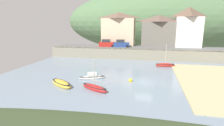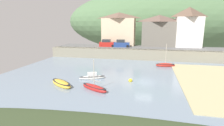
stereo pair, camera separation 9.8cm
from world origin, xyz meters
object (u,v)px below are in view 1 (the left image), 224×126
(parked_car_near_slipway, at_px, (107,44))
(parked_car_by_wall, at_px, (121,44))
(waterfront_building_left, at_px, (119,29))
(mooring_buoy, at_px, (130,80))
(waterfront_building_right, at_px, (188,27))
(sailboat_far_left, at_px, (94,88))
(dinghy_open_wooden, at_px, (61,84))
(waterfront_building_centre, at_px, (158,30))
(fishing_boat_green, at_px, (92,77))
(sailboat_tall_mast, at_px, (165,65))

(parked_car_near_slipway, relative_size, parked_car_by_wall, 0.98)
(parked_car_near_slipway, bearing_deg, waterfront_building_left, 59.52)
(waterfront_building_left, bearing_deg, mooring_buoy, -76.11)
(waterfront_building_right, distance_m, sailboat_far_left, 34.82)
(dinghy_open_wooden, xyz_separation_m, parked_car_by_wall, (4.38, 24.76, 2.92))
(waterfront_building_left, height_order, dinghy_open_wooden, waterfront_building_left)
(waterfront_building_centre, distance_m, dinghy_open_wooden, 32.99)
(waterfront_building_right, distance_m, fishing_boat_green, 32.03)
(waterfront_building_left, xyz_separation_m, sailboat_far_left, (2.11, -29.88, -6.73))
(sailboat_far_left, bearing_deg, mooring_buoy, 74.23)
(mooring_buoy, bearing_deg, waterfront_building_left, 103.89)
(waterfront_building_left, bearing_deg, dinghy_open_wooden, -95.63)
(waterfront_building_right, bearing_deg, parked_car_by_wall, -165.10)
(dinghy_open_wooden, relative_size, fishing_boat_green, 1.09)
(sailboat_far_left, xyz_separation_m, parked_car_near_slipway, (-4.50, 25.38, 2.93))
(fishing_boat_green, distance_m, mooring_buoy, 5.99)
(waterfront_building_right, xyz_separation_m, dinghy_open_wooden, (-21.30, -29.26, -7.31))
(waterfront_building_left, xyz_separation_m, mooring_buoy, (6.31, -25.53, -6.83))
(dinghy_open_wooden, bearing_deg, fishing_boat_green, 84.33)
(waterfront_building_centre, xyz_separation_m, mooring_buoy, (-4.67, -25.53, -6.43))
(waterfront_building_right, distance_m, sailboat_tall_mast, 17.29)
(sailboat_far_left, height_order, sailboat_tall_mast, sailboat_tall_mast)
(sailboat_far_left, xyz_separation_m, parked_car_by_wall, (-0.61, 25.38, 2.93))
(waterfront_building_right, height_order, parked_car_near_slipway, waterfront_building_right)
(waterfront_building_left, distance_m, sailboat_tall_mast, 19.92)
(waterfront_building_right, height_order, parked_car_by_wall, waterfront_building_right)
(parked_car_near_slipway, distance_m, mooring_buoy, 22.96)
(sailboat_tall_mast, bearing_deg, sailboat_far_left, -130.00)
(mooring_buoy, bearing_deg, dinghy_open_wooden, -157.93)
(sailboat_far_left, height_order, fishing_boat_green, sailboat_far_left)
(sailboat_far_left, relative_size, parked_car_near_slipway, 1.01)
(waterfront_building_centre, xyz_separation_m, sailboat_far_left, (-8.87, -29.88, -6.33))
(waterfront_building_left, height_order, parked_car_by_wall, waterfront_building_left)
(waterfront_building_centre, relative_size, parked_car_by_wall, 2.15)
(fishing_boat_green, bearing_deg, sailboat_tall_mast, 20.11)
(sailboat_far_left, height_order, parked_car_near_slipway, parked_car_near_slipway)
(waterfront_building_centre, distance_m, mooring_buoy, 26.74)
(fishing_boat_green, bearing_deg, waterfront_building_right, 31.38)
(waterfront_building_left, bearing_deg, sailboat_tall_mast, -49.87)
(waterfront_building_left, bearing_deg, waterfront_building_centre, 0.00)
(parked_car_near_slipway, distance_m, parked_car_by_wall, 3.89)
(dinghy_open_wooden, bearing_deg, waterfront_building_left, 118.50)
(dinghy_open_wooden, bearing_deg, sailboat_far_left, 27.03)
(fishing_boat_green, relative_size, sailboat_tall_mast, 0.85)
(dinghy_open_wooden, distance_m, mooring_buoy, 9.92)
(waterfront_building_right, relative_size, fishing_boat_green, 2.51)
(dinghy_open_wooden, bearing_deg, waterfront_building_right, 88.08)
(waterfront_building_centre, relative_size, dinghy_open_wooden, 2.05)
(waterfront_building_left, bearing_deg, fishing_boat_green, -89.26)
(sailboat_far_left, relative_size, sailboat_tall_mast, 0.89)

